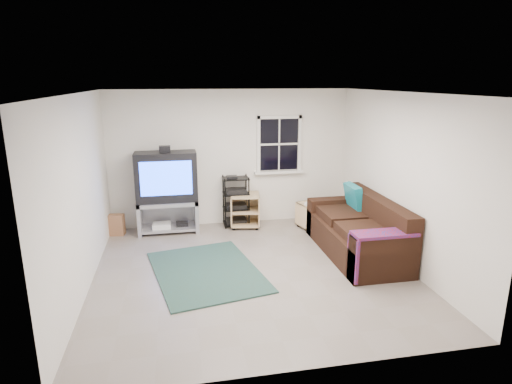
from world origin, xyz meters
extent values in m
plane|color=slate|center=(0.00, 0.00, 0.00)|extent=(4.60, 4.60, 0.00)
plane|color=white|center=(0.00, 0.00, 2.60)|extent=(4.60, 4.60, 0.00)
plane|color=white|center=(0.00, 2.30, 1.30)|extent=(4.60, 0.00, 4.60)
plane|color=white|center=(0.00, -2.30, 1.30)|extent=(4.60, 0.00, 4.60)
plane|color=white|center=(-2.30, 0.00, 1.30)|extent=(0.00, 4.60, 4.60)
plane|color=white|center=(2.30, 0.00, 1.30)|extent=(0.00, 4.60, 4.60)
cube|color=black|center=(0.95, 2.28, 1.55)|extent=(0.80, 0.01, 1.02)
cube|color=silver|center=(0.95, 2.26, 2.07)|extent=(0.88, 0.06, 0.06)
cube|color=silver|center=(0.95, 2.25, 1.00)|extent=(0.98, 0.14, 0.05)
cube|color=silver|center=(0.54, 2.26, 1.55)|extent=(0.06, 0.06, 1.10)
cube|color=silver|center=(1.36, 2.26, 1.55)|extent=(0.06, 0.06, 1.10)
cube|color=silver|center=(0.95, 2.27, 1.55)|extent=(0.78, 0.04, 0.04)
cube|color=#9B9BA3|center=(-1.23, 1.99, 0.57)|extent=(1.10, 0.55, 0.07)
cube|color=#9B9BA3|center=(-1.74, 1.99, 0.30)|extent=(0.07, 0.55, 0.61)
cube|color=#9B9BA3|center=(-0.71, 1.99, 0.30)|extent=(0.07, 0.55, 0.61)
cube|color=#9B9BA3|center=(-1.23, 1.99, 0.08)|extent=(0.97, 0.51, 0.04)
cube|color=#9B9BA3|center=(-1.23, 2.25, 0.30)|extent=(1.10, 0.04, 0.61)
cube|color=silver|center=(-1.36, 1.95, 0.14)|extent=(0.33, 0.26, 0.09)
cube|color=black|center=(-0.98, 1.99, 0.13)|extent=(0.22, 0.20, 0.07)
cube|color=black|center=(-1.23, 1.99, 1.06)|extent=(1.10, 0.46, 0.90)
cube|color=#1E4CFF|center=(-1.23, 1.76, 1.08)|extent=(0.90, 0.01, 0.61)
cube|color=black|center=(-1.23, 1.99, 1.56)|extent=(0.20, 0.14, 0.11)
cylinder|color=black|center=(-0.16, 1.94, 0.49)|extent=(0.02, 0.02, 0.99)
cylinder|color=black|center=(0.29, 1.94, 0.49)|extent=(0.02, 0.02, 0.99)
cylinder|color=black|center=(-0.16, 2.26, 0.49)|extent=(0.02, 0.02, 0.99)
cylinder|color=black|center=(0.29, 2.26, 0.49)|extent=(0.02, 0.02, 0.99)
cube|color=black|center=(0.06, 2.10, 0.04)|extent=(0.49, 0.36, 0.02)
cube|color=black|center=(0.06, 2.10, 0.09)|extent=(0.39, 0.29, 0.08)
cube|color=black|center=(0.06, 2.10, 0.34)|extent=(0.49, 0.36, 0.02)
cube|color=black|center=(0.06, 2.10, 0.39)|extent=(0.39, 0.29, 0.08)
cube|color=black|center=(0.06, 2.10, 0.64)|extent=(0.49, 0.36, 0.02)
cube|color=black|center=(0.06, 2.10, 0.69)|extent=(0.39, 0.29, 0.08)
cube|color=black|center=(0.06, 2.10, 0.94)|extent=(0.49, 0.36, 0.02)
cube|color=#DBB987|center=(0.23, 2.01, 0.63)|extent=(0.62, 0.62, 0.02)
cube|color=#DBB987|center=(0.23, 2.01, 0.07)|extent=(0.62, 0.62, 0.02)
cube|color=#DBB987|center=(-0.03, 2.05, 0.35)|extent=(0.11, 0.54, 0.59)
cube|color=#DBB987|center=(0.49, 1.97, 0.35)|extent=(0.11, 0.54, 0.59)
cube|color=#DBB987|center=(0.27, 2.26, 0.35)|extent=(0.49, 0.10, 0.59)
cube|color=#DBB987|center=(0.23, 2.01, 0.33)|extent=(0.57, 0.59, 0.02)
cylinder|color=black|center=(-0.02, 1.83, 0.03)|extent=(0.05, 0.05, 0.05)
cylinder|color=black|center=(0.48, 2.19, 0.03)|extent=(0.05, 0.05, 0.05)
cube|color=#DBB987|center=(1.46, 1.69, 0.48)|extent=(0.55, 0.55, 0.02)
cube|color=#DBB987|center=(1.46, 1.69, 0.06)|extent=(0.55, 0.55, 0.02)
cube|color=#DBB987|center=(1.25, 1.63, 0.27)|extent=(0.14, 0.43, 0.44)
cube|color=#DBB987|center=(1.66, 1.75, 0.27)|extent=(0.14, 0.43, 0.44)
cube|color=#DBB987|center=(1.40, 1.89, 0.27)|extent=(0.39, 0.13, 0.44)
cube|color=#DBB987|center=(1.46, 1.69, 0.25)|extent=(0.51, 0.52, 0.02)
cylinder|color=black|center=(1.34, 1.47, 0.02)|extent=(0.05, 0.05, 0.05)
cylinder|color=black|center=(1.58, 1.91, 0.02)|extent=(0.05, 0.05, 0.05)
cylinder|color=silver|center=(1.44, 1.59, 0.50)|extent=(0.31, 0.31, 0.02)
cube|color=black|center=(1.78, 0.34, 0.23)|extent=(0.98, 2.19, 0.46)
cube|color=black|center=(2.14, 0.34, 0.69)|extent=(0.26, 2.19, 0.47)
cube|color=black|center=(1.78, 1.30, 0.34)|extent=(0.98, 0.26, 0.68)
cube|color=black|center=(1.78, -0.62, 0.34)|extent=(0.98, 0.26, 0.68)
cube|color=black|center=(1.69, -0.10, 0.53)|extent=(0.66, 0.79, 0.14)
cube|color=black|center=(1.69, 0.78, 0.53)|extent=(0.66, 0.79, 0.14)
cube|color=teal|center=(1.97, 0.94, 0.79)|extent=(0.22, 0.53, 0.46)
cube|color=navy|center=(1.76, -0.62, 0.70)|extent=(0.91, 0.33, 0.04)
cube|color=navy|center=(1.31, -0.62, 0.36)|extent=(0.04, 0.33, 0.63)
cube|color=#2F2215|center=(-0.68, 0.10, 0.01)|extent=(1.81, 2.24, 0.02)
cube|color=#A26D48|center=(-2.17, 1.99, 0.19)|extent=(0.29, 0.21, 0.39)
camera|label=1|loc=(-1.06, -5.77, 2.78)|focal=30.00mm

